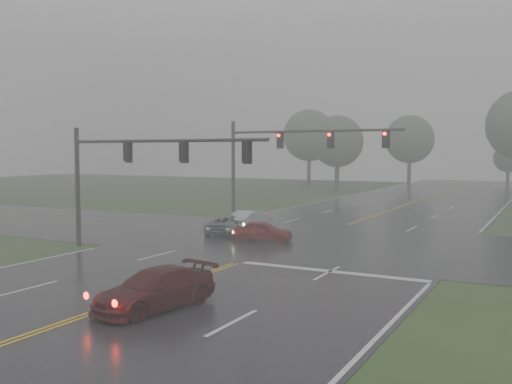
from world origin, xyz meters
The scene contains 13 objects.
main_road centered at (0.00, 20.00, 0.00)m, with size 18.00×160.00×0.02m, color black.
cross_street centered at (0.00, 22.00, 0.00)m, with size 120.00×14.00×0.02m, color black.
stop_bar centered at (4.50, 14.40, 0.00)m, with size 8.50×0.50×0.01m, color silver.
sedan_maroon centered at (1.46, 6.16, 0.00)m, with size 1.83×4.51×1.31m, color #3C0B0A.
sedan_red centered at (-1.91, 20.49, 0.00)m, with size 1.38×3.43×1.17m, color maroon.
sedan_silver centered at (-4.66, 24.12, 0.00)m, with size 1.42×4.06×1.34m, color #A6A9AD.
car_grey centered at (-5.44, 22.30, 0.00)m, with size 1.93×4.18×1.16m, color slate.
signal_gantry_near centered at (-6.55, 14.37, 4.57)m, with size 11.85×0.28×6.50m.
signal_gantry_far centered at (-5.88, 31.33, 5.38)m, with size 13.94×0.39×7.64m.
tree_nw_a centered at (-12.52, 62.34, 6.54)m, with size 6.77×6.77×9.95m.
tree_n_mid centered at (-6.99, 79.15, 7.10)m, with size 7.34×7.34×10.79m.
tree_nw_b centered at (-20.87, 72.83, 7.70)m, with size 7.96×7.96×11.69m.
tree_n_far centered at (6.30, 86.78, 4.20)m, with size 4.36×4.36×6.40m.
Camera 1 is at (13.04, -8.59, 5.17)m, focal length 40.00 mm.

